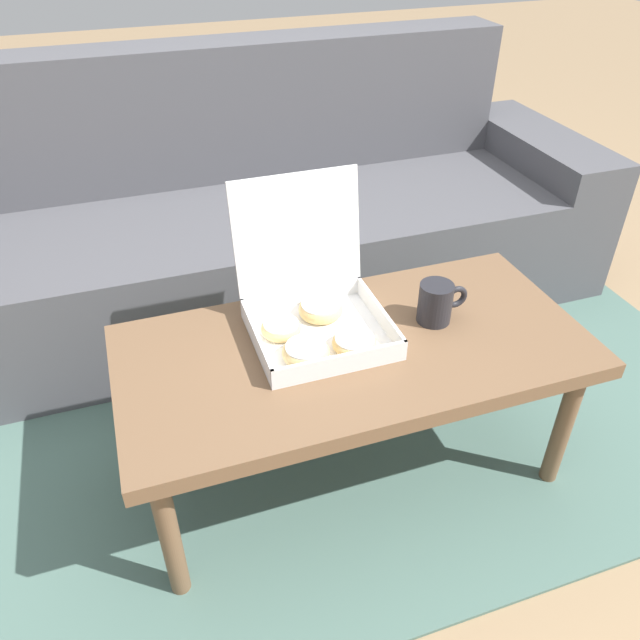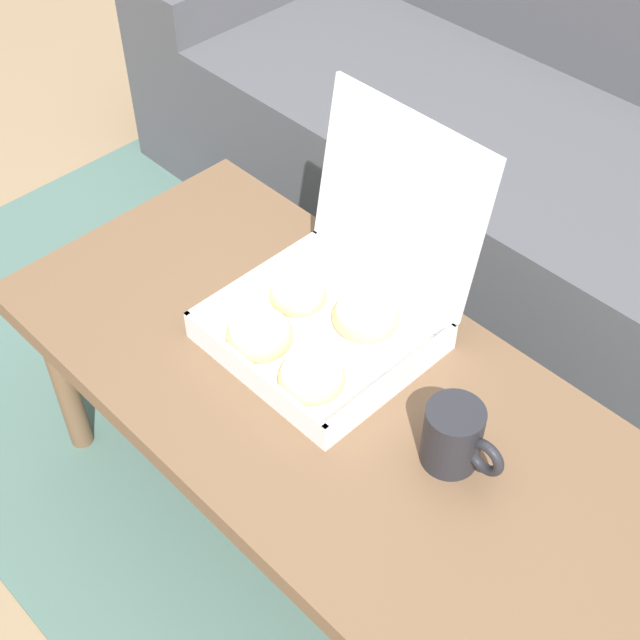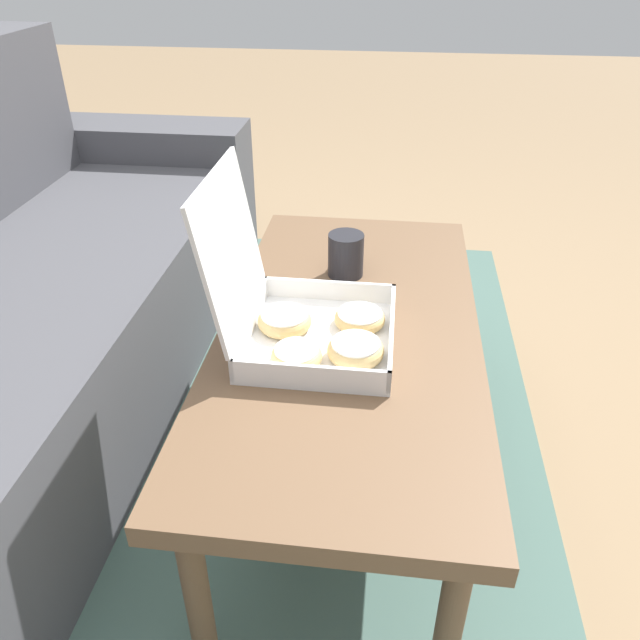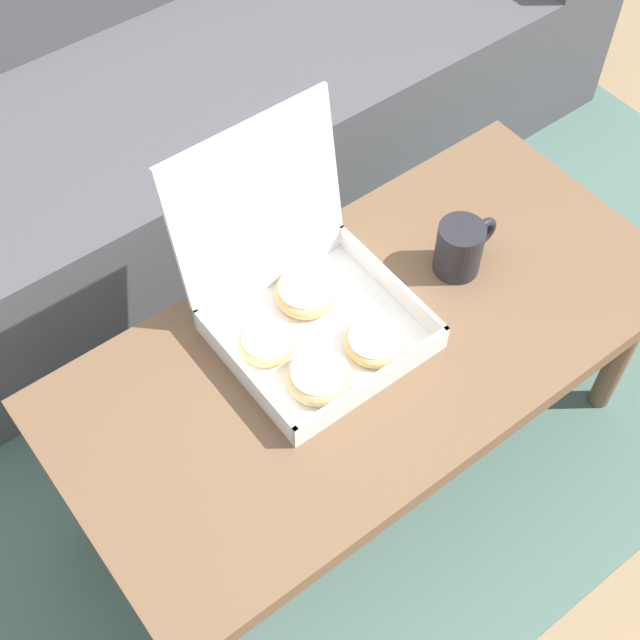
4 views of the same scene
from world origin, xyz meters
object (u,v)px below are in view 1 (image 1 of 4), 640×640
(couch, at_px, (260,225))
(coffee_table, at_px, (354,359))
(coffee_mug, at_px, (437,302))
(pastry_box, at_px, (314,312))

(couch, height_order, coffee_table, couch)
(coffee_mug, bearing_deg, couch, 104.11)
(coffee_table, xyz_separation_m, pastry_box, (-0.07, 0.08, 0.10))
(couch, distance_m, pastry_box, 0.85)
(couch, relative_size, pastry_box, 7.17)
(pastry_box, distance_m, coffee_mug, 0.30)
(pastry_box, relative_size, coffee_mug, 2.66)
(pastry_box, bearing_deg, coffee_table, -47.48)
(coffee_table, relative_size, pastry_box, 3.25)
(coffee_table, bearing_deg, pastry_box, 132.52)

